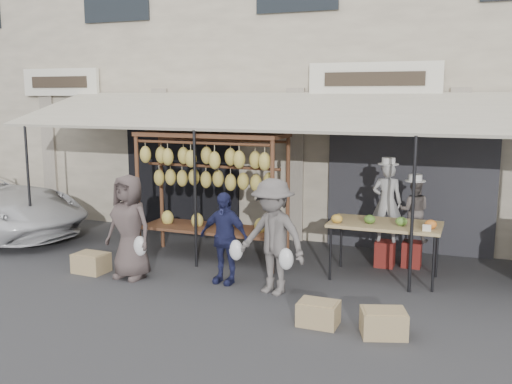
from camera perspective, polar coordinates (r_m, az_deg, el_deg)
ground_plane at (r=8.38m, az=-3.43°, el=-10.32°), size 90.00×90.00×0.00m
shophouse at (r=14.06m, az=7.80°, el=12.78°), size 24.00×6.15×7.30m
awning at (r=9.99m, az=1.97°, el=8.00°), size 10.00×2.35×2.92m
banana_rack at (r=9.80m, az=-4.58°, el=2.09°), size 2.60×0.90×2.24m
produce_table at (r=9.08m, az=12.77°, el=-3.29°), size 1.70×0.90×1.04m
vendor_left at (r=9.72m, az=12.95°, el=-0.99°), size 0.51×0.36×1.34m
vendor_right at (r=9.84m, az=15.50°, el=-1.80°), size 0.55×0.45×1.06m
customer_left at (r=9.15m, az=-12.56°, el=-3.42°), size 0.86×0.61×1.65m
customer_mid at (r=8.75m, az=-3.22°, el=-4.59°), size 0.87×0.44×1.42m
customer_right at (r=8.24m, az=1.70°, el=-4.49°), size 1.22×0.90×1.69m
stool_left at (r=9.92m, az=12.76°, el=-6.04°), size 0.40×0.40×0.44m
stool_right at (r=10.01m, az=15.31°, el=-6.01°), size 0.34×0.34×0.43m
crate_near_a at (r=7.38m, az=6.26°, el=-11.97°), size 0.50×0.38×0.30m
crate_near_b at (r=7.19m, az=12.63°, el=-12.66°), size 0.63×0.55×0.32m
crate_far at (r=9.76m, az=-16.16°, el=-6.82°), size 0.55×0.43×0.32m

